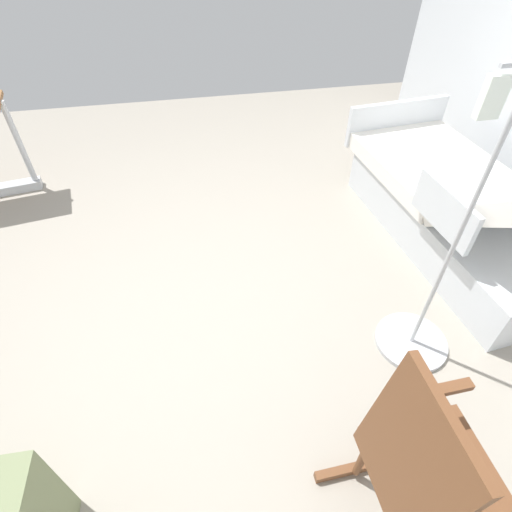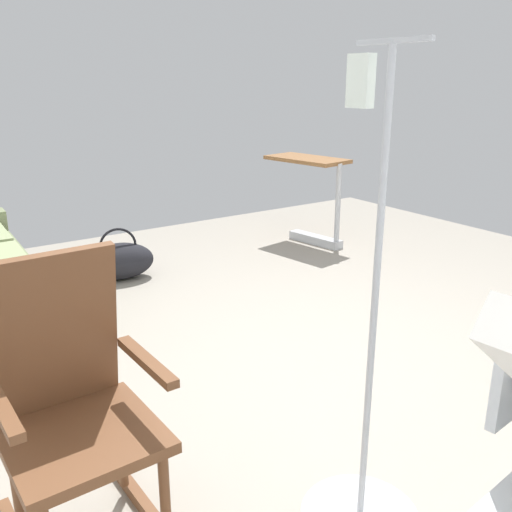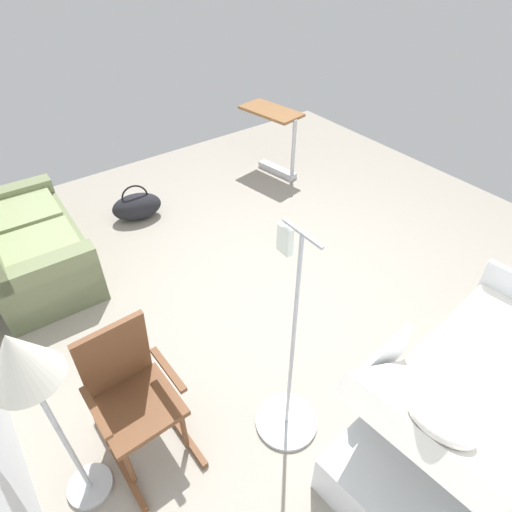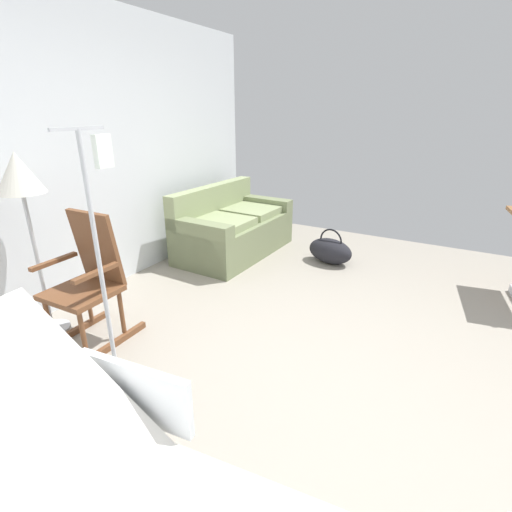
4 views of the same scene
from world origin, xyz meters
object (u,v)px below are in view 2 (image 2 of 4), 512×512
(iv_pole, at_px, (362,464))
(duffel_bag, at_px, (119,261))
(overbed_table, at_px, (313,190))
(rocking_chair, at_px, (74,414))

(iv_pole, bearing_deg, duffel_bag, -4.80)
(iv_pole, bearing_deg, overbed_table, -37.04)
(overbed_table, bearing_deg, duffel_bag, 88.15)
(rocking_chair, relative_size, duffel_bag, 1.71)
(overbed_table, height_order, duffel_bag, overbed_table)
(rocking_chair, height_order, overbed_table, rocking_chair)
(overbed_table, bearing_deg, rocking_chair, 128.42)
(duffel_bag, distance_m, iv_pole, 3.03)
(overbed_table, xyz_separation_m, duffel_bag, (0.06, 1.98, -0.38))
(rocking_chair, relative_size, overbed_table, 1.20)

